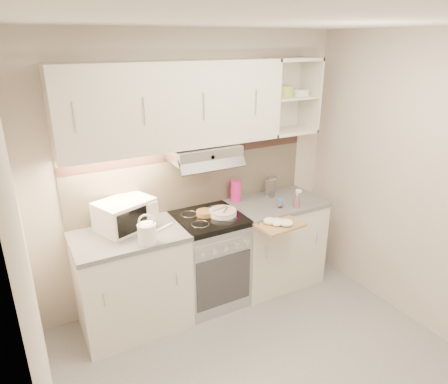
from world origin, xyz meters
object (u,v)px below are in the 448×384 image
object	(u,v)px
watering_can	(148,232)
cutting_board	(276,223)
glass_jar	(271,187)
spray_bottle	(297,200)
plate_stack	(223,212)
electric_range	(209,259)
microwave	(125,214)
pink_pitcher	(236,191)

from	to	relation	value
watering_can	cutting_board	size ratio (longest dim) A/B	0.71
glass_jar	spray_bottle	world-z (taller)	glass_jar
plate_stack	glass_jar	size ratio (longest dim) A/B	1.23
electric_range	microwave	distance (m)	0.93
cutting_board	microwave	bearing A→B (deg)	154.08
watering_can	plate_stack	world-z (taller)	watering_can
microwave	plate_stack	world-z (taller)	microwave
watering_can	spray_bottle	distance (m)	1.47
spray_bottle	pink_pitcher	bearing A→B (deg)	118.23
pink_pitcher	cutting_board	bearing A→B (deg)	-90.99
pink_pitcher	glass_jar	bearing A→B (deg)	-18.53
glass_jar	electric_range	bearing A→B (deg)	-169.81
electric_range	glass_jar	distance (m)	0.97
watering_can	glass_jar	distance (m)	1.47
pink_pitcher	spray_bottle	bearing A→B (deg)	-53.90
glass_jar	spray_bottle	distance (m)	0.37
pink_pitcher	spray_bottle	xyz separation A→B (m)	(0.43, -0.42, -0.03)
microwave	watering_can	bearing A→B (deg)	-96.63
electric_range	cutting_board	size ratio (longest dim) A/B	2.22
electric_range	cutting_board	distance (m)	0.74
pink_pitcher	glass_jar	size ratio (longest dim) A/B	1.02
electric_range	pink_pitcher	bearing A→B (deg)	26.25
microwave	pink_pitcher	bearing A→B (deg)	-16.69
electric_range	pink_pitcher	world-z (taller)	pink_pitcher
glass_jar	spray_bottle	size ratio (longest dim) A/B	1.06
microwave	watering_can	world-z (taller)	microwave
watering_can	glass_jar	world-z (taller)	watering_can
microwave	cutting_board	world-z (taller)	microwave
electric_range	plate_stack	bearing A→B (deg)	-16.54
watering_can	pink_pitcher	size ratio (longest dim) A/B	1.35
microwave	plate_stack	bearing A→B (deg)	-31.14
watering_can	cutting_board	world-z (taller)	watering_can
spray_bottle	cutting_board	xyz separation A→B (m)	(-0.34, -0.15, -0.10)
plate_stack	pink_pitcher	distance (m)	0.38
electric_range	watering_can	size ratio (longest dim) A/B	3.15
glass_jar	cutting_board	distance (m)	0.60
spray_bottle	plate_stack	bearing A→B (deg)	148.22
pink_pitcher	plate_stack	bearing A→B (deg)	-149.10
watering_can	spray_bottle	bearing A→B (deg)	15.48
microwave	plate_stack	xyz separation A→B (m)	(0.85, -0.15, -0.10)
electric_range	plate_stack	xyz separation A→B (m)	(0.13, -0.04, 0.47)
pink_pitcher	cutting_board	world-z (taller)	pink_pitcher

